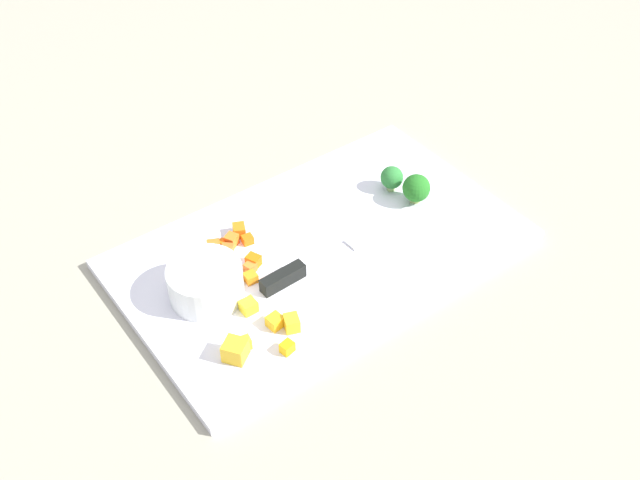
# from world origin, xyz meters

# --- Properties ---
(ground_plane) EXTENTS (4.00, 4.00, 0.00)m
(ground_plane) POSITION_xyz_m (0.00, 0.00, 0.00)
(ground_plane) COLOR gray
(cutting_board) EXTENTS (0.50, 0.30, 0.01)m
(cutting_board) POSITION_xyz_m (0.00, 0.00, 0.01)
(cutting_board) COLOR white
(cutting_board) RESTS_ON ground_plane
(prep_bowl) EXTENTS (0.09, 0.09, 0.04)m
(prep_bowl) POSITION_xyz_m (0.16, -0.01, 0.03)
(prep_bowl) COLOR white
(prep_bowl) RESTS_ON cutting_board
(chef_knife) EXTENTS (0.28, 0.03, 0.02)m
(chef_knife) POSITION_xyz_m (0.01, 0.02, 0.02)
(chef_knife) COLOR silver
(chef_knife) RESTS_ON cutting_board
(carrot_dice_0) EXTENTS (0.02, 0.02, 0.02)m
(carrot_dice_0) POSITION_xyz_m (0.11, -0.07, 0.02)
(carrot_dice_0) COLOR orange
(carrot_dice_0) RESTS_ON cutting_board
(carrot_dice_1) EXTENTS (0.02, 0.02, 0.02)m
(carrot_dice_1) POSITION_xyz_m (0.07, -0.08, 0.02)
(carrot_dice_1) COLOR orange
(carrot_dice_1) RESTS_ON cutting_board
(carrot_dice_2) EXTENTS (0.02, 0.02, 0.01)m
(carrot_dice_2) POSITION_xyz_m (0.09, -0.02, 0.02)
(carrot_dice_2) COLOR orange
(carrot_dice_2) RESTS_ON cutting_board
(carrot_dice_3) EXTENTS (0.01, 0.01, 0.01)m
(carrot_dice_3) POSITION_xyz_m (0.07, -0.06, 0.02)
(carrot_dice_3) COLOR orange
(carrot_dice_3) RESTS_ON cutting_board
(carrot_dice_4) EXTENTS (0.02, 0.02, 0.01)m
(carrot_dice_4) POSITION_xyz_m (0.10, 0.00, 0.02)
(carrot_dice_4) COLOR orange
(carrot_dice_4) RESTS_ON cutting_board
(carrot_dice_5) EXTENTS (0.02, 0.02, 0.02)m
(carrot_dice_5) POSITION_xyz_m (0.09, -0.07, 0.02)
(carrot_dice_5) COLOR orange
(carrot_dice_5) RESTS_ON cutting_board
(carrot_dice_6) EXTENTS (0.02, 0.02, 0.01)m
(carrot_dice_6) POSITION_xyz_m (0.09, -0.01, 0.02)
(carrot_dice_6) COLOR orange
(carrot_dice_6) RESTS_ON cutting_board
(carrot_dice_7) EXTENTS (0.02, 0.02, 0.01)m
(carrot_dice_7) POSITION_xyz_m (0.11, -0.05, 0.02)
(carrot_dice_7) COLOR orange
(carrot_dice_7) RESTS_ON cutting_board
(carrot_dice_8) EXTENTS (0.02, 0.02, 0.01)m
(carrot_dice_8) POSITION_xyz_m (0.10, -0.06, 0.02)
(carrot_dice_8) COLOR orange
(carrot_dice_8) RESTS_ON cutting_board
(carrot_dice_9) EXTENTS (0.01, 0.01, 0.01)m
(carrot_dice_9) POSITION_xyz_m (0.10, -0.07, 0.02)
(carrot_dice_9) COLOR orange
(carrot_dice_9) RESTS_ON cutting_board
(pepper_dice_0) EXTENTS (0.02, 0.01, 0.01)m
(pepper_dice_0) POSITION_xyz_m (0.13, 0.11, 0.02)
(pepper_dice_0) COLOR yellow
(pepper_dice_0) RESTS_ON cutting_board
(pepper_dice_1) EXTENTS (0.03, 0.03, 0.02)m
(pepper_dice_1) POSITION_xyz_m (0.18, 0.09, 0.02)
(pepper_dice_1) COLOR yellow
(pepper_dice_1) RESTS_ON cutting_board
(pepper_dice_2) EXTENTS (0.02, 0.01, 0.01)m
(pepper_dice_2) POSITION_xyz_m (0.16, 0.08, 0.02)
(pepper_dice_2) COLOR yellow
(pepper_dice_2) RESTS_ON cutting_board
(pepper_dice_3) EXTENTS (0.02, 0.02, 0.01)m
(pepper_dice_3) POSITION_xyz_m (0.13, 0.04, 0.02)
(pepper_dice_3) COLOR yellow
(pepper_dice_3) RESTS_ON cutting_board
(pepper_dice_4) EXTENTS (0.02, 0.02, 0.01)m
(pepper_dice_4) POSITION_xyz_m (0.12, 0.08, 0.02)
(pepper_dice_4) COLOR yellow
(pepper_dice_4) RESTS_ON cutting_board
(pepper_dice_5) EXTENTS (0.02, 0.02, 0.02)m
(pepper_dice_5) POSITION_xyz_m (0.11, 0.09, 0.02)
(pepper_dice_5) COLOR yellow
(pepper_dice_5) RESTS_ON cutting_board
(broccoli_floret_0) EXTENTS (0.03, 0.03, 0.04)m
(broccoli_floret_0) POSITION_xyz_m (-0.14, -0.03, 0.03)
(broccoli_floret_0) COLOR #8EB367
(broccoli_floret_0) RESTS_ON cutting_board
(broccoli_floret_1) EXTENTS (0.04, 0.04, 0.04)m
(broccoli_floret_1) POSITION_xyz_m (-0.15, 0.01, 0.04)
(broccoli_floret_1) COLOR #97AF5B
(broccoli_floret_1) RESTS_ON cutting_board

